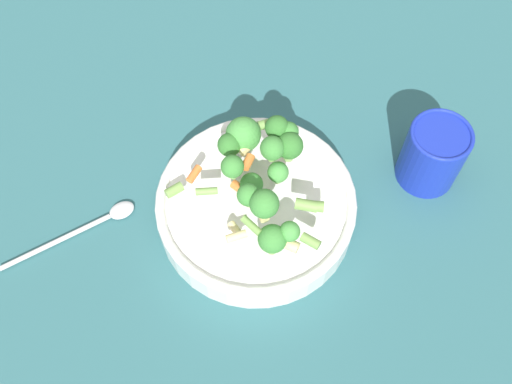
{
  "coord_description": "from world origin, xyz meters",
  "views": [
    {
      "loc": [
        0.3,
        0.24,
        0.75
      ],
      "look_at": [
        0.0,
        0.0,
        0.07
      ],
      "focal_mm": 42.0,
      "sensor_mm": 36.0,
      "label": 1
    }
  ],
  "objects": [
    {
      "name": "ground_plane",
      "position": [
        0.0,
        0.0,
        0.0
      ],
      "size": [
        3.0,
        3.0,
        0.0
      ],
      "primitive_type": "plane",
      "color": "#2D6066"
    },
    {
      "name": "bowl",
      "position": [
        0.0,
        0.0,
        0.03
      ],
      "size": [
        0.27,
        0.27,
        0.05
      ],
      "color": "white",
      "rests_on": "ground_plane"
    },
    {
      "name": "pasta_salad",
      "position": [
        -0.02,
        -0.01,
        0.1
      ],
      "size": [
        0.17,
        0.21,
        0.08
      ],
      "color": "#8CB766",
      "rests_on": "bowl"
    },
    {
      "name": "cup",
      "position": [
        -0.21,
        0.15,
        0.05
      ],
      "size": [
        0.09,
        0.09,
        0.1
      ],
      "color": "#192DAD",
      "rests_on": "ground_plane"
    },
    {
      "name": "spoon",
      "position": [
        0.15,
        -0.17,
        0.01
      ],
      "size": [
        0.19,
        0.09,
        0.01
      ],
      "rotation": [
        0.0,
        0.0,
        9.05
      ],
      "color": "silver",
      "rests_on": "ground_plane"
    }
  ]
}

